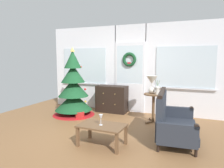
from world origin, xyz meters
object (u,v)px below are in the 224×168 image
table_lamp (152,82)px  flower_vase (157,90)px  side_table (153,102)px  wine_glass (101,117)px  settee_sofa (171,121)px  gift_box (80,115)px  coffee_table (102,128)px  dresser_cabinet (112,99)px  christmas_tree (73,91)px

table_lamp → flower_vase: size_ratio=1.26×
side_table → wine_glass: (-0.60, -1.77, 0.02)m
settee_sofa → flower_vase: (-0.45, 0.95, 0.46)m
side_table → table_lamp: (-0.06, 0.04, 0.49)m
settee_sofa → gift_box: bearing=166.9°
gift_box → coffee_table: bearing=-46.2°
dresser_cabinet → wine_glass: bearing=-72.4°
settee_sofa → wine_glass: bearing=-146.3°
settee_sofa → side_table: size_ratio=1.97×
settee_sofa → side_table: 1.15m
coffee_table → gift_box: coffee_table is taller
side_table → dresser_cabinet: bearing=158.3°
christmas_tree → side_table: 2.22m
side_table → wine_glass: bearing=-108.7°
table_lamp → wine_glass: bearing=-106.6°
christmas_tree → wine_glass: bearing=-44.9°
side_table → wine_glass: size_ratio=3.67×
coffee_table → wine_glass: wine_glass is taller
dresser_cabinet → settee_sofa: bearing=-39.3°
dresser_cabinet → flower_vase: size_ratio=2.58×
christmas_tree → side_table: christmas_tree is taller
dresser_cabinet → wine_glass: 2.42m
coffee_table → gift_box: 1.82m
settee_sofa → gift_box: 2.46m
dresser_cabinet → table_lamp: size_ratio=2.06×
flower_vase → wine_glass: 1.88m
side_table → table_lamp: bearing=146.3°
side_table → coffee_table: 1.86m
settee_sofa → coffee_table: 1.36m
christmas_tree → coffee_table: (1.62, -1.59, -0.35)m
christmas_tree → gift_box: bearing=-37.4°
dresser_cabinet → gift_box: dresser_cabinet is taller
table_lamp → flower_vase: bearing=-32.0°
christmas_tree → wine_glass: 2.28m
settee_sofa → gift_box: (-2.38, 0.55, -0.29)m
christmas_tree → wine_glass: (1.61, -1.61, -0.15)m
side_table → gift_box: side_table is taller
gift_box → wine_glass: bearing=-46.9°
dresser_cabinet → coffee_table: bearing=-71.9°
table_lamp → wine_glass: table_lamp is taller
coffee_table → wine_glass: size_ratio=4.38×
wine_glass → christmas_tree: bearing=135.1°
table_lamp → coffee_table: 1.99m
dresser_cabinet → side_table: 1.44m
gift_box → settee_sofa: bearing=-13.1°
table_lamp → side_table: bearing=-33.7°
dresser_cabinet → wine_glass: (0.73, -2.30, 0.14)m
flower_vase → wine_glass: flower_vase is taller
flower_vase → gift_box: 2.11m
dresser_cabinet → flower_vase: flower_vase is taller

